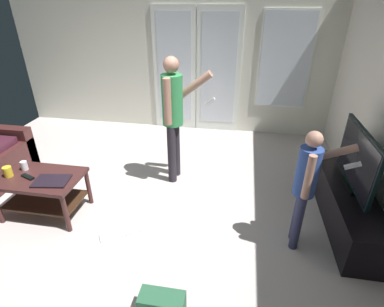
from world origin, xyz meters
name	(u,v)px	position (x,y,z in m)	size (l,w,h in m)	color
ground_plane	(119,216)	(0.00, 0.00, -0.01)	(5.65, 5.46, 0.02)	#BDB2AD
wall_back_with_doors	(177,55)	(0.11, 2.69, 1.31)	(5.65, 0.09, 2.71)	silver
coffee_table	(42,187)	(-0.83, -0.07, 0.35)	(0.88, 0.56, 0.48)	#3E1F1E
tv_stand	(345,203)	(2.48, 0.39, 0.21)	(0.41, 1.69, 0.42)	black
flat_screen_tv	(357,160)	(2.48, 0.39, 0.75)	(0.08, 0.99, 0.65)	black
person_adult	(174,111)	(0.46, 0.90, 0.97)	(0.64, 0.44, 1.62)	#28242C
person_child	(307,181)	(1.91, -0.09, 0.74)	(0.56, 0.33, 1.23)	#313354
backpack	(162,306)	(0.79, -1.07, 0.10)	(0.36, 0.21, 0.20)	#2B5D40
loose_keyboard	(121,232)	(0.13, -0.26, 0.01)	(0.44, 0.35, 0.02)	white
laptop_closed	(52,181)	(-0.64, -0.14, 0.49)	(0.35, 0.25, 0.02)	black
cup_near_edge	(24,166)	(-1.07, 0.03, 0.54)	(0.07, 0.07, 0.10)	white
cup_by_laptop	(8,172)	(-1.16, -0.12, 0.54)	(0.09, 0.09, 0.11)	gold
tv_remote_black	(28,177)	(-0.93, -0.11, 0.50)	(0.17, 0.05, 0.02)	black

